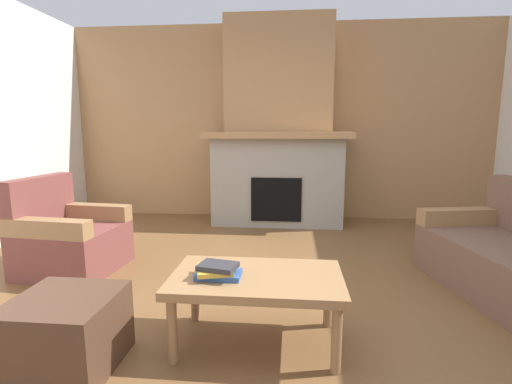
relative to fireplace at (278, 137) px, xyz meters
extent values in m
plane|color=brown|center=(0.00, -2.62, -1.16)|extent=(9.00, 9.00, 0.00)
cube|color=#A87A4C|center=(0.00, 0.38, 0.19)|extent=(6.00, 0.12, 2.70)
cube|color=gray|center=(0.00, -0.03, -0.59)|extent=(1.70, 0.70, 1.15)
cube|color=black|center=(0.00, -0.36, -0.78)|extent=(0.64, 0.08, 0.56)
cube|color=#A87A4C|center=(0.00, -0.08, 0.03)|extent=(1.90, 0.82, 0.08)
cube|color=#A87A4C|center=(0.00, 0.07, 0.80)|extent=(1.40, 0.50, 1.47)
cube|color=#997047|center=(1.78, -1.56, -0.69)|extent=(0.86, 0.32, 0.15)
cube|color=brown|center=(-1.76, -2.01, -0.96)|extent=(0.83, 0.83, 0.40)
cube|color=brown|center=(-2.06, -1.98, -0.54)|extent=(0.21, 0.77, 0.45)
cube|color=#997047|center=(-1.78, -2.32, -0.69)|extent=(0.77, 0.21, 0.15)
cube|color=#997047|center=(-1.73, -1.70, -0.69)|extent=(0.77, 0.21, 0.15)
cube|color=#997047|center=(0.00, -3.03, -0.76)|extent=(1.00, 0.60, 0.05)
cylinder|color=#997047|center=(-0.44, -3.27, -0.97)|extent=(0.06, 0.06, 0.38)
cylinder|color=#997047|center=(0.44, -3.27, -0.97)|extent=(0.06, 0.06, 0.38)
cylinder|color=#997047|center=(-0.44, -2.79, -0.97)|extent=(0.06, 0.06, 0.38)
cylinder|color=#997047|center=(0.44, -2.79, -0.97)|extent=(0.06, 0.06, 0.38)
cube|color=#4C3323|center=(-0.99, -3.36, -0.96)|extent=(0.52, 0.52, 0.40)
cube|color=#335699|center=(-0.22, -3.08, -0.72)|extent=(0.26, 0.16, 0.03)
cube|color=gold|center=(-0.24, -3.08, -0.69)|extent=(0.24, 0.24, 0.03)
cube|color=#2D2D33|center=(-0.22, -3.10, -0.66)|extent=(0.24, 0.19, 0.03)
camera|label=1|loc=(0.20, -5.12, 0.11)|focal=26.53mm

